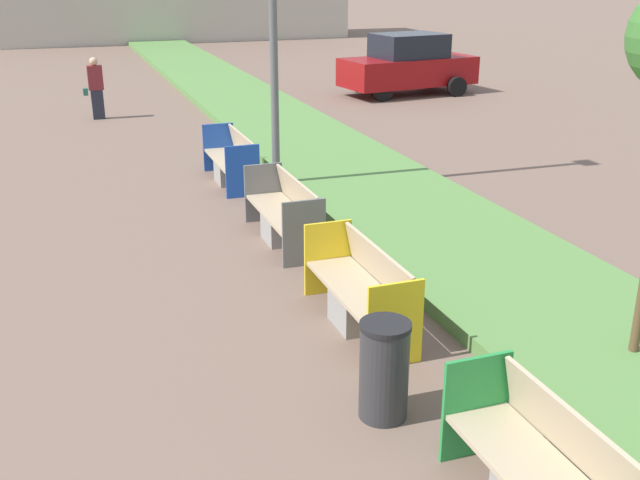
{
  "coord_description": "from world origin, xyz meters",
  "views": [
    {
      "loc": [
        -2.13,
        0.19,
        3.96
      ],
      "look_at": [
        0.9,
        8.64,
        0.6
      ],
      "focal_mm": 42.0,
      "sensor_mm": 36.0,
      "label": 1
    }
  ],
  "objects_px": {
    "pedestrian_walking": "(96,88)",
    "parked_car_distant": "(408,65)",
    "bench_yellow_frame": "(361,296)",
    "bench_blue_frame": "(232,164)",
    "bench_grey_frame": "(285,217)",
    "litter_bin": "(384,370)"
  },
  "relations": [
    {
      "from": "bench_blue_frame",
      "to": "pedestrian_walking",
      "type": "xyz_separation_m",
      "value": [
        -1.93,
        7.2,
        0.45
      ]
    },
    {
      "from": "bench_grey_frame",
      "to": "parked_car_distant",
      "type": "distance_m",
      "value": 13.63
    },
    {
      "from": "litter_bin",
      "to": "pedestrian_walking",
      "type": "height_order",
      "value": "pedestrian_walking"
    },
    {
      "from": "bench_yellow_frame",
      "to": "litter_bin",
      "type": "bearing_deg",
      "value": -106.2
    },
    {
      "from": "bench_grey_frame",
      "to": "pedestrian_walking",
      "type": "xyz_separation_m",
      "value": [
        -1.93,
        10.56,
        0.44
      ]
    },
    {
      "from": "pedestrian_walking",
      "to": "parked_car_distant",
      "type": "xyz_separation_m",
      "value": [
        9.49,
        0.78,
        0.1
      ]
    },
    {
      "from": "bench_yellow_frame",
      "to": "bench_blue_frame",
      "type": "bearing_deg",
      "value": 90.0
    },
    {
      "from": "bench_blue_frame",
      "to": "pedestrian_walking",
      "type": "height_order",
      "value": "pedestrian_walking"
    },
    {
      "from": "bench_blue_frame",
      "to": "parked_car_distant",
      "type": "xyz_separation_m",
      "value": [
        7.56,
        7.97,
        0.55
      ]
    },
    {
      "from": "bench_blue_frame",
      "to": "litter_bin",
      "type": "distance_m",
      "value": 8.1
    },
    {
      "from": "bench_yellow_frame",
      "to": "bench_blue_frame",
      "type": "height_order",
      "value": "same"
    },
    {
      "from": "bench_yellow_frame",
      "to": "parked_car_distant",
      "type": "distance_m",
      "value": 16.17
    },
    {
      "from": "bench_blue_frame",
      "to": "pedestrian_walking",
      "type": "relative_size",
      "value": 1.24
    },
    {
      "from": "pedestrian_walking",
      "to": "parked_car_distant",
      "type": "relative_size",
      "value": 0.37
    },
    {
      "from": "litter_bin",
      "to": "parked_car_distant",
      "type": "relative_size",
      "value": 0.22
    },
    {
      "from": "bench_blue_frame",
      "to": "bench_yellow_frame",
      "type": "bearing_deg",
      "value": -90.0
    },
    {
      "from": "bench_yellow_frame",
      "to": "pedestrian_walking",
      "type": "relative_size",
      "value": 1.25
    },
    {
      "from": "bench_yellow_frame",
      "to": "bench_grey_frame",
      "type": "bearing_deg",
      "value": 89.98
    },
    {
      "from": "litter_bin",
      "to": "pedestrian_walking",
      "type": "xyz_separation_m",
      "value": [
        -1.42,
        15.28,
        0.34
      ]
    },
    {
      "from": "bench_yellow_frame",
      "to": "pedestrian_walking",
      "type": "height_order",
      "value": "pedestrian_walking"
    },
    {
      "from": "bench_yellow_frame",
      "to": "bench_grey_frame",
      "type": "xyz_separation_m",
      "value": [
        0.0,
        2.95,
        0.0
      ]
    },
    {
      "from": "bench_grey_frame",
      "to": "litter_bin",
      "type": "distance_m",
      "value": 4.76
    }
  ]
}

